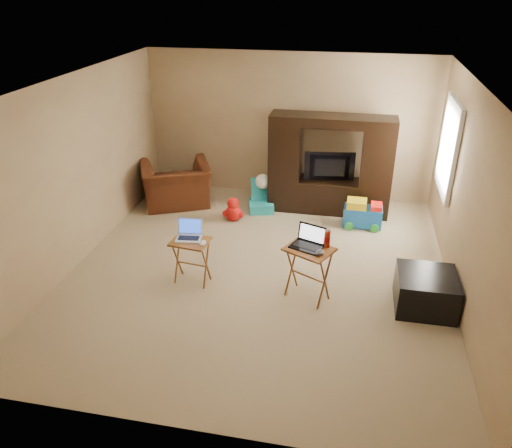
% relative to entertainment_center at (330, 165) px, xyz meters
% --- Properties ---
extents(floor, '(5.50, 5.50, 0.00)m').
position_rel_entertainment_center_xyz_m(floor, '(-0.78, -2.12, -0.82)').
color(floor, beige).
rests_on(floor, ground).
extents(ceiling, '(5.50, 5.50, 0.00)m').
position_rel_entertainment_center_xyz_m(ceiling, '(-0.78, -2.12, 1.68)').
color(ceiling, silver).
rests_on(ceiling, ground).
extents(wall_back, '(5.00, 0.00, 5.00)m').
position_rel_entertainment_center_xyz_m(wall_back, '(-0.78, 0.63, 0.43)').
color(wall_back, tan).
rests_on(wall_back, ground).
extents(wall_front, '(5.00, 0.00, 5.00)m').
position_rel_entertainment_center_xyz_m(wall_front, '(-0.78, -4.87, 0.43)').
color(wall_front, tan).
rests_on(wall_front, ground).
extents(wall_left, '(0.00, 5.50, 5.50)m').
position_rel_entertainment_center_xyz_m(wall_left, '(-3.28, -2.12, 0.43)').
color(wall_left, tan).
rests_on(wall_left, ground).
extents(wall_right, '(0.00, 5.50, 5.50)m').
position_rel_entertainment_center_xyz_m(wall_right, '(1.72, -2.12, 0.43)').
color(wall_right, tan).
rests_on(wall_right, ground).
extents(window_pane, '(0.00, 1.20, 1.20)m').
position_rel_entertainment_center_xyz_m(window_pane, '(1.70, -0.57, 0.58)').
color(window_pane, white).
rests_on(window_pane, ground).
extents(window_frame, '(0.06, 1.14, 1.34)m').
position_rel_entertainment_center_xyz_m(window_frame, '(1.68, -0.57, 0.58)').
color(window_frame, white).
rests_on(window_frame, ground).
extents(entertainment_center, '(2.00, 0.50, 1.63)m').
position_rel_entertainment_center_xyz_m(entertainment_center, '(0.00, 0.00, 0.00)').
color(entertainment_center, black).
rests_on(entertainment_center, floor).
extents(television, '(0.84, 0.22, 0.48)m').
position_rel_entertainment_center_xyz_m(television, '(0.00, -0.04, -0.03)').
color(television, black).
rests_on(television, entertainment_center).
extents(recliner, '(1.44, 1.37, 0.74)m').
position_rel_entertainment_center_xyz_m(recliner, '(-2.60, -0.26, -0.45)').
color(recliner, '#4E2010').
rests_on(recliner, floor).
extents(child_rocker, '(0.51, 0.55, 0.55)m').
position_rel_entertainment_center_xyz_m(child_rocker, '(-1.10, -0.25, -0.54)').
color(child_rocker, teal).
rests_on(child_rocker, floor).
extents(plush_toy, '(0.37, 0.31, 0.41)m').
position_rel_entertainment_center_xyz_m(plush_toy, '(-1.48, -0.70, -0.61)').
color(plush_toy, red).
rests_on(plush_toy, floor).
extents(push_toy, '(0.62, 0.45, 0.46)m').
position_rel_entertainment_center_xyz_m(push_toy, '(0.59, -0.50, -0.59)').
color(push_toy, blue).
rests_on(push_toy, floor).
extents(ottoman, '(0.70, 0.70, 0.45)m').
position_rel_entertainment_center_xyz_m(ottoman, '(1.34, -2.56, -0.59)').
color(ottoman, black).
rests_on(ottoman, floor).
extents(tray_table_left, '(0.51, 0.43, 0.61)m').
position_rel_entertainment_center_xyz_m(tray_table_left, '(-1.58, -2.57, -0.51)').
color(tray_table_left, '#A66A28').
rests_on(tray_table_left, floor).
extents(tray_table_right, '(0.67, 0.62, 0.70)m').
position_rel_entertainment_center_xyz_m(tray_table_right, '(-0.07, -2.63, -0.47)').
color(tray_table_right, '#955124').
rests_on(tray_table_right, floor).
extents(laptop_left, '(0.35, 0.30, 0.24)m').
position_rel_entertainment_center_xyz_m(laptop_left, '(-1.61, -2.54, -0.09)').
color(laptop_left, silver).
rests_on(laptop_left, tray_table_left).
extents(laptop_right, '(0.45, 0.41, 0.24)m').
position_rel_entertainment_center_xyz_m(laptop_right, '(-0.11, -2.61, 0.00)').
color(laptop_right, black).
rests_on(laptop_right, tray_table_right).
extents(mouse_left, '(0.09, 0.13, 0.05)m').
position_rel_entertainment_center_xyz_m(mouse_left, '(-1.39, -2.64, -0.18)').
color(mouse_left, white).
rests_on(mouse_left, tray_table_left).
extents(mouse_right, '(0.13, 0.16, 0.06)m').
position_rel_entertainment_center_xyz_m(mouse_right, '(0.06, -2.75, -0.09)').
color(mouse_right, '#3F3F44').
rests_on(mouse_right, tray_table_right).
extents(water_bottle, '(0.07, 0.07, 0.21)m').
position_rel_entertainment_center_xyz_m(water_bottle, '(0.13, -2.55, -0.01)').
color(water_bottle, red).
rests_on(water_bottle, tray_table_right).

